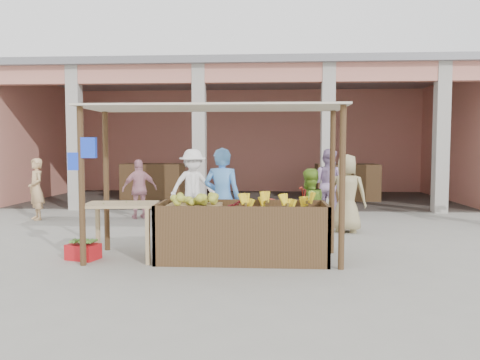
# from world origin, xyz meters

# --- Properties ---
(ground) EXTENTS (60.00, 60.00, 0.00)m
(ground) POSITION_xyz_m (0.00, 0.00, 0.00)
(ground) COLOR gray
(ground) RESTS_ON ground
(market_building) EXTENTS (14.40, 6.40, 4.20)m
(market_building) POSITION_xyz_m (0.05, 8.93, 2.70)
(market_building) COLOR tan
(market_building) RESTS_ON ground
(fruit_stall) EXTENTS (2.60, 0.95, 0.80)m
(fruit_stall) POSITION_xyz_m (0.50, 0.00, 0.40)
(fruit_stall) COLOR #533721
(fruit_stall) RESTS_ON ground
(stall_awning) EXTENTS (4.09, 1.35, 2.39)m
(stall_awning) POSITION_xyz_m (-0.01, 0.06, 1.98)
(stall_awning) COLOR #533721
(stall_awning) RESTS_ON ground
(banana_heap) EXTENTS (1.08, 0.59, 0.20)m
(banana_heap) POSITION_xyz_m (1.00, 0.02, 0.90)
(banana_heap) COLOR yellow
(banana_heap) RESTS_ON fruit_stall
(melon_tray) EXTENTS (0.83, 0.72, 0.22)m
(melon_tray) POSITION_xyz_m (-0.26, 0.04, 0.90)
(melon_tray) COLOR #94754C
(melon_tray) RESTS_ON fruit_stall
(berry_heap) EXTENTS (0.44, 0.36, 0.14)m
(berry_heap) POSITION_xyz_m (0.47, 0.03, 0.87)
(berry_heap) COLOR maroon
(berry_heap) RESTS_ON fruit_stall
(side_table) EXTENTS (1.17, 0.84, 0.89)m
(side_table) POSITION_xyz_m (-1.39, -0.04, 0.74)
(side_table) COLOR tan
(side_table) RESTS_ON ground
(papaya_pile) EXTENTS (0.68, 0.39, 0.19)m
(papaya_pile) POSITION_xyz_m (-1.39, -0.04, 0.98)
(papaya_pile) COLOR #508D2E
(papaya_pile) RESTS_ON side_table
(red_crate) EXTENTS (0.54, 0.45, 0.24)m
(red_crate) POSITION_xyz_m (-2.00, -0.08, 0.12)
(red_crate) COLOR red
(red_crate) RESTS_ON ground
(plantain_bundle) EXTENTS (0.37, 0.26, 0.07)m
(plantain_bundle) POSITION_xyz_m (-2.00, -0.08, 0.28)
(plantain_bundle) COLOR #4F8932
(plantain_bundle) RESTS_ON red_crate
(produce_sacks) EXTENTS (0.79, 0.74, 0.60)m
(produce_sacks) POSITION_xyz_m (2.70, 5.47, 0.30)
(produce_sacks) COLOR maroon
(produce_sacks) RESTS_ON ground
(vendor_blue) EXTENTS (0.76, 0.60, 1.87)m
(vendor_blue) POSITION_xyz_m (0.11, 0.81, 0.93)
(vendor_blue) COLOR #5499EE
(vendor_blue) RESTS_ON ground
(vendor_green) EXTENTS (0.81, 0.74, 1.47)m
(vendor_green) POSITION_xyz_m (1.60, 0.92, 0.73)
(vendor_green) COLOR #82B532
(vendor_green) RESTS_ON ground
(motorcycle) EXTENTS (1.29, 2.14, 1.06)m
(motorcycle) POSITION_xyz_m (1.10, 2.09, 0.53)
(motorcycle) COLOR maroon
(motorcycle) RESTS_ON ground
(shopper_a) EXTENTS (1.33, 1.05, 1.85)m
(shopper_a) POSITION_xyz_m (-0.87, 3.70, 0.92)
(shopper_a) COLOR white
(shopper_a) RESTS_ON ground
(shopper_b) EXTENTS (1.04, 0.87, 1.56)m
(shopper_b) POSITION_xyz_m (-2.27, 4.13, 0.78)
(shopper_b) COLOR #C78693
(shopper_b) RESTS_ON ground
(shopper_c) EXTENTS (0.97, 0.75, 1.79)m
(shopper_c) POSITION_xyz_m (2.52, 2.56, 0.89)
(shopper_c) COLOR tan
(shopper_c) RESTS_ON ground
(shopper_e) EXTENTS (0.72, 0.72, 1.55)m
(shopper_e) POSITION_xyz_m (-4.71, 3.79, 0.78)
(shopper_e) COLOR tan
(shopper_e) RESTS_ON ground
(shopper_f) EXTENTS (1.06, 0.91, 1.88)m
(shopper_f) POSITION_xyz_m (2.37, 4.44, 0.94)
(shopper_f) COLOR #9C7EAA
(shopper_f) RESTS_ON ground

